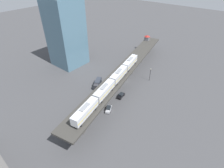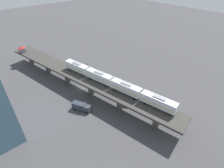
{
  "view_description": "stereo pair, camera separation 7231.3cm",
  "coord_description": "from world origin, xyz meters",
  "px_view_note": "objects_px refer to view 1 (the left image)",
  "views": [
    {
      "loc": [
        -41.11,
        61.18,
        49.49
      ],
      "look_at": [
        -4.66,
        16.01,
        8.75
      ],
      "focal_mm": 28.0,
      "sensor_mm": 36.0,
      "label": 1
    },
    {
      "loc": [
        31.01,
        56.92,
        46.42
      ],
      "look_at": [
        -4.66,
        16.01,
        8.75
      ],
      "focal_mm": 28.0,
      "sensor_mm": 36.0,
      "label": 2
    }
  ],
  "objects_px": {
    "street_car_silver": "(109,109)",
    "delivery_truck": "(98,83)",
    "signal_hut": "(147,38)",
    "office_tower": "(66,33)",
    "subway_train": "(112,82)",
    "street_lamp": "(150,74)",
    "street_car_black": "(121,95)"
  },
  "relations": [
    {
      "from": "street_car_silver",
      "to": "office_tower",
      "type": "bearing_deg",
      "value": -21.22
    },
    {
      "from": "street_car_silver",
      "to": "delivery_truck",
      "type": "bearing_deg",
      "value": -32.97
    },
    {
      "from": "subway_train",
      "to": "street_car_silver",
      "type": "xyz_separation_m",
      "value": [
        -2.9,
        5.72,
        -8.85
      ]
    },
    {
      "from": "subway_train",
      "to": "street_lamp",
      "type": "relative_size",
      "value": 7.11
    },
    {
      "from": "subway_train",
      "to": "street_lamp",
      "type": "bearing_deg",
      "value": -101.67
    },
    {
      "from": "street_car_black",
      "to": "delivery_truck",
      "type": "height_order",
      "value": "delivery_truck"
    },
    {
      "from": "street_car_black",
      "to": "delivery_truck",
      "type": "distance_m",
      "value": 13.68
    },
    {
      "from": "delivery_truck",
      "to": "street_car_black",
      "type": "bearing_deg",
      "value": -178.65
    },
    {
      "from": "subway_train",
      "to": "delivery_truck",
      "type": "height_order",
      "value": "subway_train"
    },
    {
      "from": "delivery_truck",
      "to": "office_tower",
      "type": "height_order",
      "value": "office_tower"
    },
    {
      "from": "signal_hut",
      "to": "office_tower",
      "type": "height_order",
      "value": "office_tower"
    },
    {
      "from": "street_lamp",
      "to": "delivery_truck",
      "type": "bearing_deg",
      "value": 49.72
    },
    {
      "from": "delivery_truck",
      "to": "office_tower",
      "type": "relative_size",
      "value": 0.21
    },
    {
      "from": "signal_hut",
      "to": "street_car_silver",
      "type": "distance_m",
      "value": 63.69
    },
    {
      "from": "street_car_silver",
      "to": "street_lamp",
      "type": "distance_m",
      "value": 29.94
    },
    {
      "from": "street_car_silver",
      "to": "street_car_black",
      "type": "distance_m",
      "value": 10.08
    },
    {
      "from": "street_car_silver",
      "to": "street_car_black",
      "type": "xyz_separation_m",
      "value": [
        1.27,
        -10.0,
        0.0
      ]
    },
    {
      "from": "street_car_silver",
      "to": "office_tower",
      "type": "distance_m",
      "value": 49.96
    },
    {
      "from": "subway_train",
      "to": "office_tower",
      "type": "bearing_deg",
      "value": -15.42
    },
    {
      "from": "signal_hut",
      "to": "street_lamp",
      "type": "xyz_separation_m",
      "value": [
        -19.92,
        30.89,
        -4.94
      ]
    },
    {
      "from": "subway_train",
      "to": "delivery_truck",
      "type": "bearing_deg",
      "value": -18.21
    },
    {
      "from": "subway_train",
      "to": "signal_hut",
      "type": "xyz_separation_m",
      "value": [
        14.97,
        -54.87,
        -0.74
      ]
    },
    {
      "from": "street_car_black",
      "to": "street_car_silver",
      "type": "bearing_deg",
      "value": 97.23
    },
    {
      "from": "subway_train",
      "to": "street_lamp",
      "type": "distance_m",
      "value": 25.14
    },
    {
      "from": "street_car_black",
      "to": "office_tower",
      "type": "bearing_deg",
      "value": -9.35
    },
    {
      "from": "signal_hut",
      "to": "office_tower",
      "type": "distance_m",
      "value": 51.5
    },
    {
      "from": "subway_train",
      "to": "street_car_silver",
      "type": "bearing_deg",
      "value": 116.85
    },
    {
      "from": "subway_train",
      "to": "signal_hut",
      "type": "bearing_deg",
      "value": -74.74
    },
    {
      "from": "street_car_silver",
      "to": "delivery_truck",
      "type": "distance_m",
      "value": 17.8
    },
    {
      "from": "signal_hut",
      "to": "delivery_truck",
      "type": "relative_size",
      "value": 0.51
    },
    {
      "from": "delivery_truck",
      "to": "street_lamp",
      "type": "distance_m",
      "value": 26.36
    },
    {
      "from": "office_tower",
      "to": "subway_train",
      "type": "bearing_deg",
      "value": 164.58
    }
  ]
}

